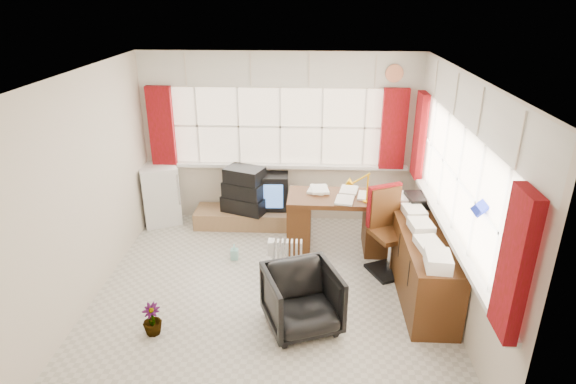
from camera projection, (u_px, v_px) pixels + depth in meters
The scene contains 20 objects.
ground at pixel (270, 292), 5.62m from camera, with size 4.00×4.00×0.00m, color beige.
room_walls at pixel (268, 171), 5.04m from camera, with size 4.00×4.00×4.00m.
window_back at pixel (280, 161), 7.04m from camera, with size 3.70×0.12×3.60m.
window_right at pixel (449, 223), 5.16m from camera, with size 0.12×3.70×3.60m.
curtains at pixel (350, 150), 5.86m from camera, with size 3.83×3.83×1.15m.
overhead_cabinets at pixel (358, 83), 5.60m from camera, with size 3.98×3.98×0.48m.
desk at pixel (337, 219), 6.43m from camera, with size 1.34×0.68×0.80m.
desk_lamp at pixel (368, 182), 6.02m from camera, with size 0.15×0.13×0.40m.
task_chair at pixel (387, 227), 5.89m from camera, with size 0.61×0.63×1.09m.
office_chair at pixel (302, 299), 4.92m from camera, with size 0.71×0.73×0.66m, color black.
radiator at pixel (287, 265), 5.75m from camera, with size 0.36×0.15×0.54m.
credenza at pixel (420, 257), 5.57m from camera, with size 0.50×2.00×0.85m.
file_tray at pixel (418, 200), 6.06m from camera, with size 0.29×0.37×0.12m, color black.
tv_bench at pixel (243, 217), 7.18m from camera, with size 1.40×0.50×0.25m, color #9F764F.
crt_tv at pixel (269, 189), 7.17m from camera, with size 0.60×0.56×0.53m.
hifi_stack at pixel (245, 191), 6.99m from camera, with size 0.74×0.61×0.67m.
mini_fridge at pixel (160, 194), 7.18m from camera, with size 0.69×0.69×0.89m.
spray_bottle_a at pixel (242, 219), 7.11m from camera, with size 0.10×0.11×0.27m, color white.
spray_bottle_b at pixel (234, 252), 6.26m from camera, with size 0.10×0.10×0.21m, color #94DDD3.
flower_vase at pixel (152, 319), 4.87m from camera, with size 0.19×0.19×0.35m, color black.
Camera 1 is at (0.44, -4.71, 3.25)m, focal length 30.00 mm.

